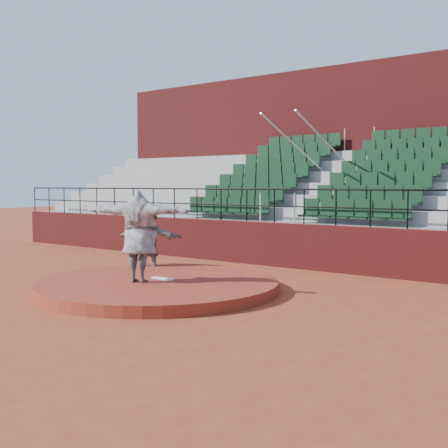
{
  "coord_description": "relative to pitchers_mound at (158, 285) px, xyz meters",
  "views": [
    {
      "loc": [
        8.85,
        -9.26,
        2.43
      ],
      "look_at": [
        0.0,
        2.5,
        1.4
      ],
      "focal_mm": 45.0,
      "sensor_mm": 36.0,
      "label": 1
    }
  ],
  "objects": [
    {
      "name": "ground",
      "position": [
        0.0,
        0.0,
        -0.12
      ],
      "size": [
        90.0,
        90.0,
        0.0
      ],
      "primitive_type": "plane",
      "color": "#943D21",
      "rests_on": "ground"
    },
    {
      "name": "pitchers_mound",
      "position": [
        0.0,
        0.0,
        0.0
      ],
      "size": [
        5.5,
        5.5,
        0.25
      ],
      "primitive_type": "cylinder",
      "color": "maroon",
      "rests_on": "ground"
    },
    {
      "name": "pitching_rubber",
      "position": [
        0.0,
        0.15,
        0.14
      ],
      "size": [
        0.6,
        0.15,
        0.03
      ],
      "primitive_type": "cube",
      "color": "white",
      "rests_on": "pitchers_mound"
    },
    {
      "name": "boundary_wall",
      "position": [
        0.0,
        5.0,
        0.53
      ],
      "size": [
        24.0,
        0.3,
        1.3
      ],
      "primitive_type": "cube",
      "color": "maroon",
      "rests_on": "ground"
    },
    {
      "name": "wall_railing",
      "position": [
        0.0,
        5.0,
        1.9
      ],
      "size": [
        24.04,
        0.05,
        1.03
      ],
      "color": "black",
      "rests_on": "boundary_wall"
    },
    {
      "name": "seating_deck",
      "position": [
        0.0,
        8.65,
        1.32
      ],
      "size": [
        24.0,
        5.97,
        4.63
      ],
      "color": "gray",
      "rests_on": "ground"
    },
    {
      "name": "press_box_facade",
      "position": [
        0.0,
        12.6,
        3.43
      ],
      "size": [
        24.0,
        3.0,
        7.1
      ],
      "primitive_type": "cube",
      "color": "maroon",
      "rests_on": "ground"
    },
    {
      "name": "pitcher",
      "position": [
        -0.18,
        -0.41,
        1.16
      ],
      "size": [
        2.61,
        1.59,
        2.06
      ],
      "primitive_type": "imported",
      "rotation": [
        0.0,
        0.0,
        3.52
      ],
      "color": "black",
      "rests_on": "pitchers_mound"
    },
    {
      "name": "fielder",
      "position": [
        -1.82,
        1.52,
        0.84
      ],
      "size": [
        1.88,
        1.16,
        1.93
      ],
      "primitive_type": "imported",
      "rotation": [
        0.0,
        0.0,
        3.5
      ],
      "color": "black",
      "rests_on": "ground"
    }
  ]
}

